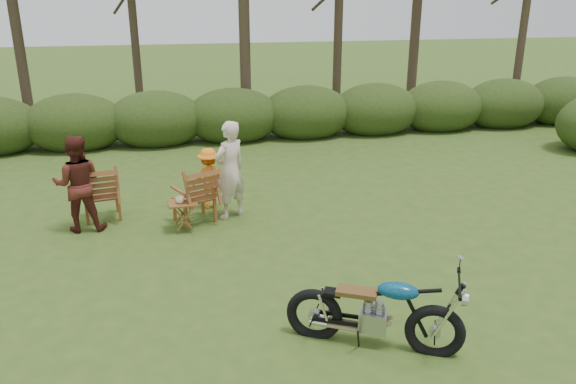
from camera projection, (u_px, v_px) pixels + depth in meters
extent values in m
plane|color=#304918|center=(325.00, 317.00, 6.84)|extent=(80.00, 80.00, 0.00)
cylinder|color=#362A1D|center=(133.00, 14.00, 16.52)|extent=(0.24, 0.24, 6.30)
cylinder|color=#362A1D|center=(339.00, 11.00, 16.68)|extent=(0.26, 0.26, 6.48)
cylinder|color=#362A1D|center=(527.00, 4.00, 16.71)|extent=(0.24, 0.24, 6.84)
ellipsoid|color=#203312|center=(75.00, 124.00, 14.12)|extent=(2.52, 1.68, 1.51)
ellipsoid|color=#203312|center=(156.00, 120.00, 14.52)|extent=(2.52, 1.68, 1.51)
ellipsoid|color=#203312|center=(233.00, 117.00, 14.92)|extent=(2.52, 1.68, 1.51)
ellipsoid|color=#203312|center=(306.00, 113.00, 15.32)|extent=(2.52, 1.68, 1.51)
ellipsoid|color=#203312|center=(375.00, 110.00, 15.72)|extent=(2.52, 1.68, 1.51)
ellipsoid|color=#203312|center=(441.00, 107.00, 16.12)|extent=(2.52, 1.68, 1.51)
ellipsoid|color=#203312|center=(503.00, 105.00, 16.52)|extent=(2.52, 1.68, 1.51)
ellipsoid|color=#203312|center=(563.00, 102.00, 16.93)|extent=(2.52, 1.68, 1.51)
imported|color=beige|center=(180.00, 200.00, 9.12)|extent=(0.16, 0.16, 0.11)
imported|color=beige|center=(232.00, 217.00, 9.91)|extent=(0.75, 0.70, 1.72)
imported|color=#4D1D16|center=(84.00, 229.00, 9.38)|extent=(0.79, 0.62, 1.61)
imported|color=orange|center=(211.00, 207.00, 10.34)|extent=(0.76, 0.49, 1.12)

